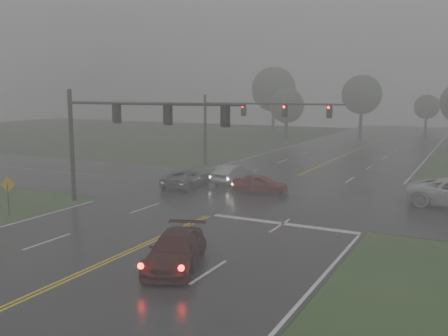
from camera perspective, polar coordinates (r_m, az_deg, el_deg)
The scene contains 15 objects.
ground at distance 19.09m, azimuth -23.51°, elevation -14.34°, with size 180.00×180.00×0.00m, color #253F1B.
main_road at distance 34.62m, azimuth 3.04°, elevation -3.38°, with size 18.00×160.00×0.02m, color black.
cross_street at distance 36.41m, azimuth 4.34°, elevation -2.79°, with size 120.00×14.00×0.02m, color black.
stop_bar at distance 27.91m, azimuth 6.73°, elevation -6.39°, with size 8.50×0.50×0.01m, color silver.
sedan_maroon at distance 21.33m, azimuth -5.52°, elevation -11.18°, with size 2.00×4.91×1.43m, color #330A09.
sedan_red at distance 36.05m, azimuth 4.17°, elevation -2.90°, with size 1.60×3.98×1.36m, color maroon.
sedan_silver at distance 39.88m, azimuth 1.02°, elevation -1.75°, with size 1.53×4.39×1.45m, color #919398.
car_grey at distance 38.49m, azimuth -4.27°, elevation -2.16°, with size 2.33×5.06×1.41m, color #515258.
signal_gantry_near at distance 31.89m, azimuth -12.06°, elevation 4.84°, with size 12.82×0.32×7.41m.
signal_gantry_far at distance 46.98m, azimuth 2.47°, elevation 5.90°, with size 13.78×0.35×6.98m.
sign_diamond_west at distance 31.91m, azimuth -23.47°, elevation -2.23°, with size 0.96×0.27×2.35m.
tree_nw_a at distance 77.42m, azimuth 7.18°, elevation 7.06°, with size 5.29×5.29×7.77m.
tree_n_mid at distance 92.24m, azimuth 15.47°, elevation 8.08°, with size 6.97×6.97×10.24m.
tree_nw_b at distance 90.81m, azimuth 5.68°, elevation 8.94°, with size 7.93×7.93×11.65m.
tree_n_far at distance 100.74m, azimuth 22.16°, elevation 6.48°, with size 4.61×4.61×6.77m.
Camera 1 is at (13.94, -10.85, 7.24)m, focal length 40.00 mm.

